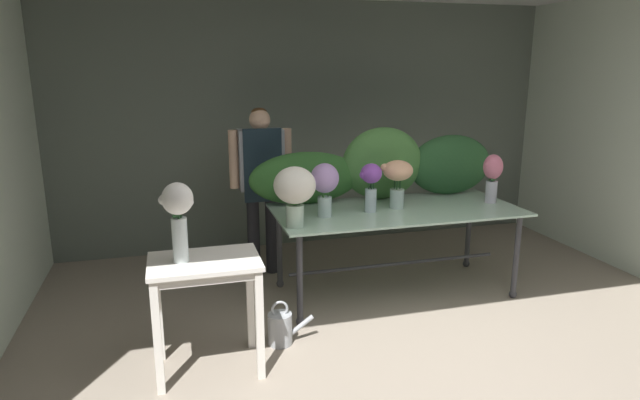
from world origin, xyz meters
TOP-DOWN VIEW (x-y plane):
  - ground_plane at (0.00, 1.79)m, footprint 7.89×7.89m
  - wall_back at (0.00, 3.59)m, footprint 5.71×0.12m
  - display_table_glass at (0.35, 1.89)m, footprint 2.16×1.00m
  - side_table_white at (-1.37, 1.04)m, footprint 0.72×0.50m
  - florist at (-0.72, 2.68)m, footprint 0.60×0.24m
  - foliage_backdrop at (0.38, 2.27)m, footprint 2.39×0.31m
  - vase_lilac_lilies at (-0.34, 1.81)m, footprint 0.26×0.24m
  - vase_rosy_anemones at (1.27, 1.86)m, footprint 0.18×0.18m
  - vase_violet_tulips at (0.09, 1.85)m, footprint 0.20×0.18m
  - vase_peach_peonies at (0.36, 1.91)m, footprint 0.28×0.26m
  - vase_ivory_carnations at (-0.64, 1.59)m, footprint 0.33×0.33m
  - vase_white_roses_tall at (-1.52, 1.04)m, footprint 0.22×0.20m
  - watering_can at (-0.84, 1.23)m, footprint 0.35×0.18m

SIDE VIEW (x-z plane):
  - ground_plane at x=0.00m, z-range 0.00..0.00m
  - watering_can at x=-0.84m, z-range -0.05..0.30m
  - side_table_white at x=-1.37m, z-range 0.27..1.07m
  - display_table_glass at x=0.35m, z-range 0.29..1.09m
  - florist at x=-0.72m, z-range 0.19..1.83m
  - vase_violet_tulips at x=0.09m, z-range 0.84..1.26m
  - vase_rosy_anemones at x=1.27m, z-range 0.83..1.28m
  - vase_peach_peonies at x=0.36m, z-range 0.86..1.28m
  - vase_lilac_lilies at x=-0.34m, z-range 0.85..1.30m
  - foliage_backdrop at x=0.38m, z-range 0.75..1.42m
  - vase_ivory_carnations at x=-0.64m, z-range 0.85..1.33m
  - vase_white_roses_tall at x=-1.52m, z-range 0.85..1.37m
  - wall_back at x=0.00m, z-range 0.00..2.71m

